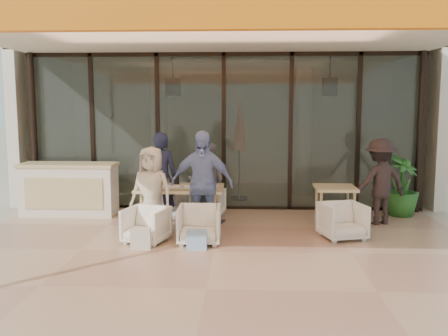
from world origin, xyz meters
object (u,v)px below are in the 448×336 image
object	(u,v)px
chair_far_left	(166,199)
chair_far_right	(208,201)
diner_cream	(152,191)
standing_woman	(380,182)
dining_table	(180,190)
host_counter	(69,189)
potted_palm	(402,186)
side_table	(335,192)
chair_near_right	(199,223)
diner_navy	(161,178)
diner_periwinkle	(202,184)
side_chair	(343,219)
chair_near_left	(146,223)
diner_grey	(206,183)

from	to	relation	value
chair_far_left	chair_far_right	distance (m)	0.84
diner_cream	standing_woman	bearing A→B (deg)	28.43
dining_table	chair_far_left	xyz separation A→B (m)	(-0.41, 0.94, -0.35)
host_counter	diner_cream	distance (m)	2.31
potted_palm	standing_woman	bearing A→B (deg)	-131.17
side_table	chair_near_right	bearing A→B (deg)	-154.14
chair_near_right	diner_navy	bearing A→B (deg)	119.73
host_counter	chair_far_left	xyz separation A→B (m)	(1.88, 0.07, -0.19)
chair_far_right	chair_near_right	world-z (taller)	chair_near_right
host_counter	chair_far_left	world-z (taller)	host_counter
dining_table	chair_far_right	xyz separation A→B (m)	(0.43, 0.94, -0.38)
diner_periwinkle	side_table	distance (m)	2.39
host_counter	potted_palm	xyz separation A→B (m)	(6.46, 0.24, 0.07)
diner_navy	diner_periwinkle	world-z (taller)	diner_periwinkle
chair_near_right	side_table	bearing A→B (deg)	24.63
potted_palm	host_counter	bearing A→B (deg)	-177.84
chair_far_right	chair_near_right	bearing A→B (deg)	100.02
chair_far_left	chair_far_right	xyz separation A→B (m)	(0.84, 0.00, -0.03)
dining_table	potted_palm	xyz separation A→B (m)	(4.17, 1.11, -0.09)
diner_navy	side_table	size ratio (longest dim) A/B	2.25
diner_cream	standing_woman	size ratio (longest dim) A/B	0.95
diner_navy	diner_periwinkle	bearing A→B (deg)	130.76
diner_navy	side_chair	bearing A→B (deg)	159.41
side_table	dining_table	bearing A→B (deg)	-176.72
standing_woman	dining_table	bearing A→B (deg)	-11.78
host_counter	dining_table	bearing A→B (deg)	-20.78
chair_far_left	diner_navy	xyz separation A→B (m)	(0.00, -0.50, 0.50)
chair_near_left	side_table	xyz separation A→B (m)	(3.13, 1.11, 0.32)
chair_far_left	side_chair	xyz separation A→B (m)	(3.13, -1.54, -0.00)
chair_near_right	diner_cream	xyz separation A→B (m)	(-0.84, 0.50, 0.41)
side_chair	host_counter	bearing A→B (deg)	148.29
diner_cream	side_table	size ratio (longest dim) A/B	2.00
host_counter	dining_table	world-z (taller)	host_counter
host_counter	diner_periwinkle	size ratio (longest dim) A/B	1.05
chair_near_right	dining_table	bearing A→B (deg)	112.77
chair_far_left	diner_navy	world-z (taller)	diner_navy
chair_near_left	side_chair	xyz separation A→B (m)	(3.13, 0.36, 0.01)
chair_near_left	chair_near_right	bearing A→B (deg)	16.09
diner_navy	potted_palm	xyz separation A→B (m)	(4.58, 0.67, -0.24)
host_counter	side_table	bearing A→B (deg)	-8.11
standing_woman	diner_periwinkle	bearing A→B (deg)	-2.89
diner_periwinkle	host_counter	bearing A→B (deg)	158.25
chair_near_left	diner_cream	distance (m)	0.66
standing_woman	diner_grey	bearing A→B (deg)	-18.95
side_chair	standing_woman	bearing A→B (deg)	34.87
standing_woman	diner_cream	bearing A→B (deg)	-6.07
potted_palm	chair_far_right	bearing A→B (deg)	-177.41
diner_navy	side_table	world-z (taller)	diner_navy
chair_near_left	chair_near_right	xyz separation A→B (m)	(0.84, 0.00, 0.02)
chair_far_right	diner_cream	world-z (taller)	diner_cream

